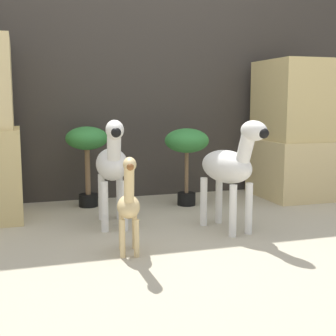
{
  "coord_description": "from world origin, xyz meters",
  "views": [
    {
      "loc": [
        -0.92,
        -2.22,
        0.78
      ],
      "look_at": [
        -0.06,
        0.47,
        0.37
      ],
      "focal_mm": 50.0,
      "sensor_mm": 36.0,
      "label": 1
    }
  ],
  "objects_px": {
    "zebra_left": "(112,164)",
    "giraffe_figurine": "(129,203)",
    "potted_palm_front": "(187,146)",
    "zebra_right": "(230,166)",
    "potted_palm_back": "(87,145)"
  },
  "relations": [
    {
      "from": "zebra_left",
      "to": "giraffe_figurine",
      "type": "height_order",
      "value": "zebra_left"
    },
    {
      "from": "zebra_left",
      "to": "potted_palm_front",
      "type": "distance_m",
      "value": 0.78
    },
    {
      "from": "zebra_right",
      "to": "zebra_left",
      "type": "bearing_deg",
      "value": 154.51
    },
    {
      "from": "giraffe_figurine",
      "to": "potted_palm_back",
      "type": "height_order",
      "value": "potted_palm_back"
    },
    {
      "from": "potted_palm_front",
      "to": "potted_palm_back",
      "type": "distance_m",
      "value": 0.73
    },
    {
      "from": "zebra_left",
      "to": "potted_palm_back",
      "type": "bearing_deg",
      "value": 96.57
    },
    {
      "from": "potted_palm_front",
      "to": "zebra_left",
      "type": "bearing_deg",
      "value": -145.94
    },
    {
      "from": "zebra_left",
      "to": "giraffe_figurine",
      "type": "relative_size",
      "value": 1.3
    },
    {
      "from": "zebra_right",
      "to": "giraffe_figurine",
      "type": "relative_size",
      "value": 1.3
    },
    {
      "from": "zebra_left",
      "to": "potted_palm_front",
      "type": "bearing_deg",
      "value": 34.06
    },
    {
      "from": "zebra_right",
      "to": "potted_palm_front",
      "type": "bearing_deg",
      "value": 90.51
    },
    {
      "from": "zebra_left",
      "to": "potted_palm_back",
      "type": "relative_size",
      "value": 1.13
    },
    {
      "from": "zebra_right",
      "to": "giraffe_figurine",
      "type": "height_order",
      "value": "zebra_right"
    },
    {
      "from": "zebra_right",
      "to": "potted_palm_front",
      "type": "distance_m",
      "value": 0.74
    },
    {
      "from": "zebra_left",
      "to": "potted_palm_back",
      "type": "distance_m",
      "value": 0.62
    }
  ]
}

